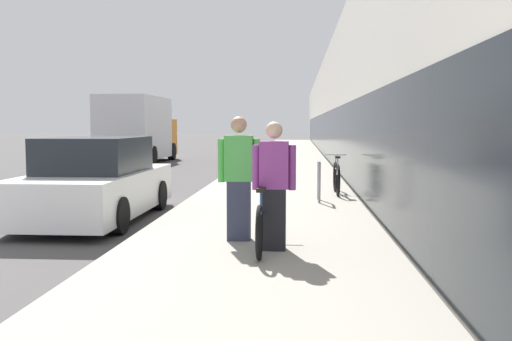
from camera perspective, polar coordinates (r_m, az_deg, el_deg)
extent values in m
cube|color=gray|center=(26.02, 3.02, 0.91)|extent=(3.69, 70.00, 0.15)
cube|color=#BCB7AD|center=(34.57, 14.88, 5.92)|extent=(10.00, 70.00, 5.28)
cube|color=#1E2328|center=(33.99, 6.58, 3.73)|extent=(0.10, 63.00, 2.20)
torus|color=black|center=(8.49, 1.14, -3.97)|extent=(0.05, 0.66, 0.66)
torus|color=black|center=(6.74, 0.33, -6.22)|extent=(0.05, 0.66, 0.66)
cylinder|color=#2D56A8|center=(7.58, 0.79, -3.49)|extent=(0.04, 1.51, 0.04)
cylinder|color=#2D56A8|center=(7.24, 0.62, -4.61)|extent=(0.04, 0.90, 0.31)
cylinder|color=#2D56A8|center=(7.00, 0.51, -3.04)|extent=(0.03, 0.03, 0.27)
cube|color=black|center=(6.98, 0.51, -1.94)|extent=(0.11, 0.22, 0.05)
cylinder|color=#2D56A8|center=(8.30, 1.09, -1.79)|extent=(0.03, 0.03, 0.29)
cylinder|color=silver|center=(8.29, 1.10, -0.80)|extent=(0.52, 0.03, 0.03)
cube|color=black|center=(7.28, 1.80, -4.90)|extent=(0.30, 0.22, 0.79)
cube|color=#933D93|center=(7.20, 1.81, 0.55)|extent=(0.37, 0.22, 0.60)
cylinder|color=#933D93|center=(7.21, -0.02, 0.31)|extent=(0.09, 0.09, 0.57)
cylinder|color=#933D93|center=(7.19, 3.65, 0.29)|extent=(0.09, 0.09, 0.57)
sphere|color=beige|center=(7.18, 1.82, 4.06)|extent=(0.21, 0.21, 0.21)
cube|color=#33384C|center=(7.90, -1.72, -4.02)|extent=(0.31, 0.23, 0.82)
cube|color=#4CB74C|center=(7.82, -1.73, 1.23)|extent=(0.38, 0.23, 0.63)
cylinder|color=#4CB74C|center=(7.85, -3.48, 1.00)|extent=(0.10, 0.10, 0.59)
cylinder|color=#4CB74C|center=(7.80, 0.03, 0.99)|extent=(0.10, 0.10, 0.59)
sphere|color=tan|center=(7.81, -1.74, 4.60)|extent=(0.22, 0.22, 0.22)
cylinder|color=gray|center=(11.68, 6.36, -1.25)|extent=(0.05, 0.05, 0.82)
cylinder|color=gray|center=(12.23, 6.26, -0.99)|extent=(0.05, 0.05, 0.82)
cylinder|color=gray|center=(11.92, 6.33, 0.84)|extent=(0.05, 0.55, 0.05)
torus|color=black|center=(13.79, 7.92, -0.60)|extent=(0.06, 0.71, 0.71)
torus|color=black|center=(12.84, 8.20, -0.98)|extent=(0.06, 0.71, 0.71)
cylinder|color=#B7BCC1|center=(13.30, 8.07, 0.14)|extent=(0.04, 0.81, 0.04)
cylinder|color=#B7BCC1|center=(13.12, 8.12, -0.36)|extent=(0.04, 0.49, 0.33)
cylinder|color=#B7BCC1|center=(12.98, 8.16, 0.69)|extent=(0.03, 0.03, 0.29)
cube|color=black|center=(12.98, 8.17, 1.34)|extent=(0.11, 0.22, 0.05)
cylinder|color=#B7BCC1|center=(13.68, 7.96, 0.92)|extent=(0.03, 0.03, 0.31)
cylinder|color=silver|center=(13.68, 7.97, 1.57)|extent=(0.52, 0.03, 0.03)
cube|color=white|center=(10.81, -15.68, -2.06)|extent=(1.79, 4.42, 0.74)
cube|color=#1E2328|center=(10.76, -15.76, 1.55)|extent=(1.54, 2.21, 0.63)
cylinder|color=black|center=(12.36, -17.18, -2.31)|extent=(0.22, 0.60, 0.60)
cylinder|color=black|center=(11.86, -9.71, -2.45)|extent=(0.22, 0.60, 0.60)
cylinder|color=black|center=(9.96, -22.75, -4.08)|extent=(0.22, 0.60, 0.60)
cylinder|color=black|center=(9.33, -13.63, -4.41)|extent=(0.22, 0.60, 0.60)
cube|color=orange|center=(29.21, -10.19, 3.31)|extent=(2.05, 1.65, 1.79)
cube|color=silver|center=(26.02, -12.02, 4.19)|extent=(2.23, 4.95, 2.75)
cylinder|color=black|center=(29.09, -12.32, 1.88)|extent=(0.28, 0.84, 0.84)
cylinder|color=black|center=(28.58, -8.42, 1.89)|extent=(0.28, 0.84, 0.84)
cylinder|color=black|center=(25.42, -14.79, 1.46)|extent=(0.28, 0.84, 0.84)
cylinder|color=black|center=(24.83, -10.36, 1.46)|extent=(0.28, 0.84, 0.84)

